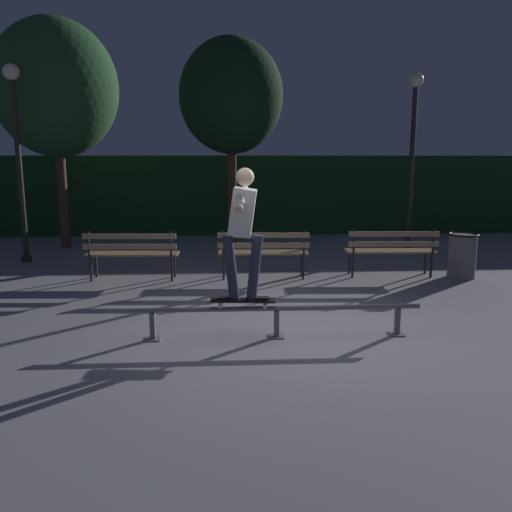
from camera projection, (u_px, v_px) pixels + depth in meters
name	position (u px, v px, depth m)	size (l,w,h in m)	color
ground_plane	(276.00, 334.00, 6.53)	(90.00, 90.00, 0.00)	gray
hedge_backdrop	(247.00, 194.00, 14.83)	(24.00, 1.20, 2.14)	#193D1E
grind_rail	(277.00, 313.00, 6.37)	(3.50, 0.18, 0.39)	slate
skateboard	(243.00, 301.00, 6.32)	(0.79, 0.27, 0.09)	black
skateboarder	(243.00, 223.00, 6.14)	(0.63, 1.40, 1.56)	black
park_bench_leftmost	(132.00, 250.00, 9.21)	(1.62, 0.49, 0.88)	#282623
park_bench_left_center	(263.00, 249.00, 9.34)	(1.62, 0.49, 0.88)	#282623
park_bench_right_center	(392.00, 247.00, 9.47)	(1.62, 0.49, 0.88)	#282623
tree_far_left	(55.00, 89.00, 11.90)	(2.79, 2.79, 5.17)	#4C3828
tree_behind_benches	(231.00, 97.00, 12.20)	(2.40, 2.40, 4.82)	#4C3828
lamp_post_right	(413.00, 140.00, 11.60)	(0.32, 0.32, 3.90)	#282623
lamp_post_left	(17.00, 139.00, 10.45)	(0.32, 0.32, 3.90)	#282623
trash_can	(462.00, 255.00, 9.42)	(0.52, 0.52, 0.80)	slate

